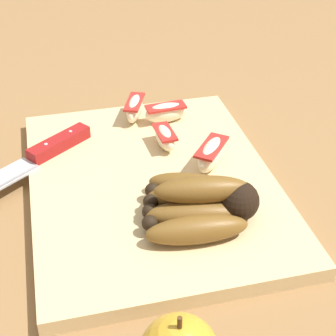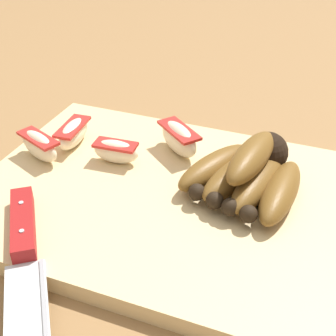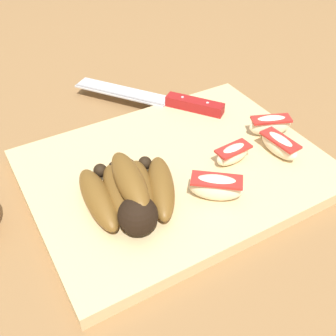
{
  "view_description": "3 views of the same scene",
  "coord_description": "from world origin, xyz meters",
  "px_view_note": "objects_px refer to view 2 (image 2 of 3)",
  "views": [
    {
      "loc": [
        0.57,
        -0.11,
        0.44
      ],
      "look_at": [
        0.03,
        0.03,
        0.05
      ],
      "focal_mm": 57.41,
      "sensor_mm": 36.0,
      "label": 1
    },
    {
      "loc": [
        0.17,
        -0.39,
        0.34
      ],
      "look_at": [
        0.02,
        0.0,
        0.06
      ],
      "focal_mm": 50.4,
      "sensor_mm": 36.0,
      "label": 2
    },
    {
      "loc": [
        0.24,
        0.39,
        0.4
      ],
      "look_at": [
        0.03,
        0.02,
        0.03
      ],
      "focal_mm": 43.84,
      "sensor_mm": 36.0,
      "label": 3
    }
  ],
  "objects_px": {
    "banana_bunch": "(250,172)",
    "apple_wedge_near": "(116,151)",
    "apple_wedge_far": "(176,138)",
    "apple_wedge_extra": "(73,133)",
    "apple_wedge_middle": "(39,145)",
    "chefs_knife": "(25,259)"
  },
  "relations": [
    {
      "from": "chefs_knife",
      "to": "banana_bunch",
      "type": "bearing_deg",
      "value": 49.18
    },
    {
      "from": "apple_wedge_near",
      "to": "chefs_knife",
      "type": "bearing_deg",
      "value": -90.53
    },
    {
      "from": "apple_wedge_middle",
      "to": "chefs_knife",
      "type": "bearing_deg",
      "value": -60.81
    },
    {
      "from": "apple_wedge_middle",
      "to": "apple_wedge_extra",
      "type": "relative_size",
      "value": 1.02
    },
    {
      "from": "banana_bunch",
      "to": "apple_wedge_middle",
      "type": "relative_size",
      "value": 2.07
    },
    {
      "from": "banana_bunch",
      "to": "apple_wedge_extra",
      "type": "xyz_separation_m",
      "value": [
        -0.23,
        0.01,
        -0.0
      ]
    },
    {
      "from": "apple_wedge_middle",
      "to": "apple_wedge_extra",
      "type": "xyz_separation_m",
      "value": [
        0.02,
        0.04,
        -0.0
      ]
    },
    {
      "from": "apple_wedge_near",
      "to": "apple_wedge_extra",
      "type": "distance_m",
      "value": 0.07
    },
    {
      "from": "apple_wedge_far",
      "to": "apple_wedge_extra",
      "type": "xyz_separation_m",
      "value": [
        -0.13,
        -0.03,
        -0.0
      ]
    },
    {
      "from": "apple_wedge_middle",
      "to": "banana_bunch",
      "type": "bearing_deg",
      "value": 7.07
    },
    {
      "from": "chefs_knife",
      "to": "apple_wedge_near",
      "type": "bearing_deg",
      "value": 89.47
    },
    {
      "from": "chefs_knife",
      "to": "apple_wedge_middle",
      "type": "relative_size",
      "value": 3.52
    },
    {
      "from": "apple_wedge_far",
      "to": "apple_wedge_extra",
      "type": "bearing_deg",
      "value": -166.75
    },
    {
      "from": "apple_wedge_far",
      "to": "banana_bunch",
      "type": "bearing_deg",
      "value": -22.82
    },
    {
      "from": "chefs_knife",
      "to": "apple_wedge_far",
      "type": "distance_m",
      "value": 0.24
    },
    {
      "from": "apple_wedge_middle",
      "to": "apple_wedge_near",
      "type": "bearing_deg",
      "value": 16.23
    },
    {
      "from": "apple_wedge_near",
      "to": "apple_wedge_extra",
      "type": "relative_size",
      "value": 0.86
    },
    {
      "from": "banana_bunch",
      "to": "apple_wedge_middle",
      "type": "bearing_deg",
      "value": -172.93
    },
    {
      "from": "apple_wedge_near",
      "to": "apple_wedge_middle",
      "type": "bearing_deg",
      "value": -163.77
    },
    {
      "from": "chefs_knife",
      "to": "apple_wedge_middle",
      "type": "bearing_deg",
      "value": 119.19
    },
    {
      "from": "banana_bunch",
      "to": "apple_wedge_middle",
      "type": "height_order",
      "value": "banana_bunch"
    },
    {
      "from": "banana_bunch",
      "to": "apple_wedge_near",
      "type": "relative_size",
      "value": 2.45
    }
  ]
}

